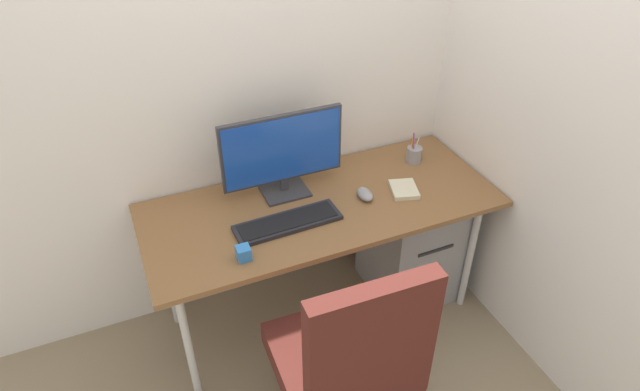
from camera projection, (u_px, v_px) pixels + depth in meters
ground_plane at (321, 311)px, 2.95m from camera, size 8.00×8.00×0.00m
wall_back at (288, 36)px, 2.41m from camera, size 3.27×0.04×2.80m
wall_side_right at (535, 55)px, 2.24m from camera, size 0.04×2.30×2.80m
desk at (322, 213)px, 2.56m from camera, size 1.65×0.69×0.73m
office_chair at (350, 359)px, 2.05m from camera, size 0.61×0.63×1.06m
filing_cabinet at (409, 242)px, 2.94m from camera, size 0.41×0.47×0.63m
monitor at (283, 152)px, 2.47m from camera, size 0.58×0.17×0.40m
keyboard at (288, 222)px, 2.39m from camera, size 0.48×0.16×0.02m
mouse at (365, 194)px, 2.55m from camera, size 0.07×0.11×0.04m
pen_holder at (414, 154)px, 2.79m from camera, size 0.08×0.08×0.17m
notebook at (404, 189)px, 2.60m from camera, size 0.16×0.18×0.02m
desk_clamp_accessory at (244, 253)px, 2.20m from camera, size 0.06×0.06×0.06m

